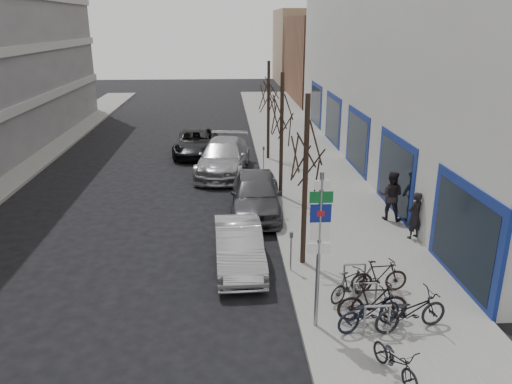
{
  "coord_description": "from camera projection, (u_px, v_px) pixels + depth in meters",
  "views": [
    {
      "loc": [
        0.22,
        -10.77,
        7.42
      ],
      "look_at": [
        1.21,
        5.13,
        2.0
      ],
      "focal_mm": 35.0,
      "sensor_mm": 36.0,
      "label": 1
    }
  ],
  "objects": [
    {
      "name": "tree_far",
      "position": [
        269.0,
        87.0,
        26.97
      ],
      "size": [
        1.8,
        1.8,
        5.5
      ],
      "color": "black",
      "rests_on": "ground"
    },
    {
      "name": "bike_mid_curb",
      "position": [
        370.0,
        309.0,
        12.34
      ],
      "size": [
        1.9,
        1.12,
        1.11
      ],
      "primitive_type": "imported",
      "rotation": [
        0.0,
        0.0,
        1.91
      ],
      "color": "black",
      "rests_on": "sidewalk_east"
    },
    {
      "name": "ground",
      "position": [
        221.0,
        333.0,
        12.55
      ],
      "size": [
        120.0,
        120.0,
        0.0
      ],
      "primitive_type": "plane",
      "color": "black",
      "rests_on": "ground"
    },
    {
      "name": "bike_far_curb",
      "position": [
        411.0,
        308.0,
        12.29
      ],
      "size": [
        2.06,
        1.03,
        1.21
      ],
      "primitive_type": "imported",
      "rotation": [
        0.0,
        0.0,
        1.8
      ],
      "color": "black",
      "rests_on": "sidewalk_east"
    },
    {
      "name": "meter_mid",
      "position": [
        274.0,
        190.0,
        20.41
      ],
      "size": [
        0.1,
        0.08,
        1.27
      ],
      "color": "gray",
      "rests_on": "sidewalk_east"
    },
    {
      "name": "sidewalk_east",
      "position": [
        323.0,
        196.0,
        22.24
      ],
      "size": [
        5.0,
        70.0,
        0.15
      ],
      "primitive_type": "cube",
      "color": "slate",
      "rests_on": "ground"
    },
    {
      "name": "parked_car_back",
      "position": [
        223.0,
        157.0,
        25.68
      ],
      "size": [
        3.16,
        6.15,
        1.71
      ],
      "primitive_type": "imported",
      "rotation": [
        0.0,
        0.0,
        -0.13
      ],
      "color": "#9A9A9F",
      "rests_on": "ground"
    },
    {
      "name": "pedestrian_near",
      "position": [
        415.0,
        215.0,
        17.5
      ],
      "size": [
        0.74,
        0.67,
        1.71
      ],
      "primitive_type": "imported",
      "rotation": [
        0.0,
        0.0,
        3.68
      ],
      "color": "black",
      "rests_on": "sidewalk_east"
    },
    {
      "name": "highway_sign_pole",
      "position": [
        319.0,
        242.0,
        11.89
      ],
      "size": [
        0.55,
        0.1,
        4.2
      ],
      "color": "gray",
      "rests_on": "ground"
    },
    {
      "name": "bike_mid_inner",
      "position": [
        350.0,
        284.0,
        13.69
      ],
      "size": [
        1.49,
        1.2,
        0.91
      ],
      "primitive_type": "imported",
      "rotation": [
        0.0,
        0.0,
        2.16
      ],
      "color": "black",
      "rests_on": "sidewalk_east"
    },
    {
      "name": "meter_front",
      "position": [
        291.0,
        247.0,
        15.22
      ],
      "size": [
        0.1,
        0.08,
        1.27
      ],
      "color": "gray",
      "rests_on": "sidewalk_east"
    },
    {
      "name": "tree_mid",
      "position": [
        282.0,
        106.0,
        20.83
      ],
      "size": [
        1.8,
        1.8,
        5.5
      ],
      "color": "black",
      "rests_on": "ground"
    },
    {
      "name": "lane_car",
      "position": [
        196.0,
        142.0,
        29.47
      ],
      "size": [
        2.57,
        5.22,
        1.42
      ],
      "primitive_type": "imported",
      "rotation": [
        0.0,
        0.0,
        -0.04
      ],
      "color": "black",
      "rests_on": "ground"
    },
    {
      "name": "parked_car_front",
      "position": [
        239.0,
        247.0,
        15.79
      ],
      "size": [
        1.62,
        4.25,
        1.38
      ],
      "primitive_type": "imported",
      "rotation": [
        0.0,
        0.0,
        0.04
      ],
      "color": "#AEADB3",
      "rests_on": "ground"
    },
    {
      "name": "parked_car_mid",
      "position": [
        256.0,
        194.0,
        20.17
      ],
      "size": [
        2.24,
        5.06,
        1.69
      ],
      "primitive_type": "imported",
      "rotation": [
        0.0,
        0.0,
        -0.05
      ],
      "color": "#444448",
      "rests_on": "ground"
    },
    {
      "name": "brick_building_far",
      "position": [
        352.0,
        59.0,
        49.82
      ],
      "size": [
        12.0,
        14.0,
        8.0
      ],
      "primitive_type": "cube",
      "color": "brown",
      "rests_on": "ground"
    },
    {
      "name": "bike_far_inner",
      "position": [
        379.0,
        276.0,
        14.04
      ],
      "size": [
        1.71,
        0.63,
        1.02
      ],
      "primitive_type": "imported",
      "rotation": [
        0.0,
        0.0,
        1.65
      ],
      "color": "black",
      "rests_on": "sidewalk_east"
    },
    {
      "name": "bike_near_left",
      "position": [
        396.0,
        358.0,
        10.68
      ],
      "size": [
        0.93,
        1.58,
        0.93
      ],
      "primitive_type": "imported",
      "rotation": [
        0.0,
        0.0,
        0.34
      ],
      "color": "black",
      "rests_on": "sidewalk_east"
    },
    {
      "name": "bike_rack",
      "position": [
        365.0,
        293.0,
        13.13
      ],
      "size": [
        0.66,
        2.26,
        0.83
      ],
      "color": "gray",
      "rests_on": "sidewalk_east"
    },
    {
      "name": "tree_near",
      "position": [
        307.0,
        141.0,
        14.69
      ],
      "size": [
        1.8,
        1.8,
        5.5
      ],
      "color": "black",
      "rests_on": "ground"
    },
    {
      "name": "bike_near_right",
      "position": [
        373.0,
        301.0,
        12.66
      ],
      "size": [
        1.85,
        0.57,
        1.12
      ],
      "primitive_type": "imported",
      "rotation": [
        0.0,
        0.0,
        1.56
      ],
      "color": "black",
      "rests_on": "sidewalk_east"
    },
    {
      "name": "pedestrian_far",
      "position": [
        391.0,
        195.0,
        19.15
      ],
      "size": [
        0.86,
        0.75,
        1.96
      ],
      "primitive_type": "imported",
      "rotation": [
        0.0,
        0.0,
        2.7
      ],
      "color": "black",
      "rests_on": "sidewalk_east"
    },
    {
      "name": "meter_back",
      "position": [
        264.0,
        156.0,
        25.61
      ],
      "size": [
        0.1,
        0.08,
        1.27
      ],
      "color": "gray",
      "rests_on": "sidewalk_east"
    },
    {
      "name": "tan_building_far",
      "position": [
        327.0,
        47.0,
        63.86
      ],
      "size": [
        13.0,
        12.0,
        9.0
      ],
      "primitive_type": "cube",
      "color": "#937A5B",
      "rests_on": "ground"
    }
  ]
}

